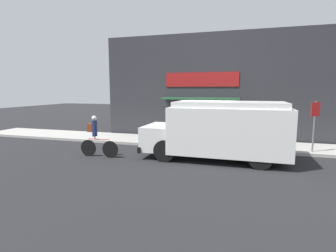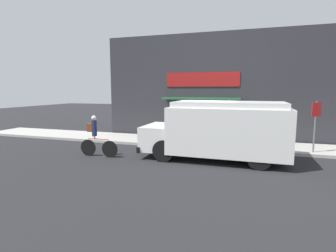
{
  "view_description": "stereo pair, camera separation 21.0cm",
  "coord_description": "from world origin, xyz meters",
  "px_view_note": "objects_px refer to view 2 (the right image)",
  "views": [
    {
      "loc": [
        1.66,
        -12.16,
        2.82
      ],
      "look_at": [
        -1.91,
        -0.2,
        1.1
      ],
      "focal_mm": 28.0,
      "sensor_mm": 36.0,
      "label": 1
    },
    {
      "loc": [
        1.86,
        -12.09,
        2.82
      ],
      "look_at": [
        -1.91,
        -0.2,
        1.1
      ],
      "focal_mm": 28.0,
      "sensor_mm": 36.0,
      "label": 2
    }
  ],
  "objects_px": {
    "stop_sign_post": "(316,118)",
    "trash_bin": "(223,133)",
    "cyclist": "(96,137)",
    "school_bus": "(220,130)"
  },
  "relations": [
    {
      "from": "stop_sign_post",
      "to": "cyclist",
      "type": "bearing_deg",
      "value": -161.26
    },
    {
      "from": "school_bus",
      "to": "stop_sign_post",
      "type": "height_order",
      "value": "school_bus"
    },
    {
      "from": "stop_sign_post",
      "to": "trash_bin",
      "type": "bearing_deg",
      "value": 165.74
    },
    {
      "from": "school_bus",
      "to": "cyclist",
      "type": "height_order",
      "value": "school_bus"
    },
    {
      "from": "school_bus",
      "to": "trash_bin",
      "type": "xyz_separation_m",
      "value": [
        -0.17,
        2.95,
        -0.61
      ]
    },
    {
      "from": "school_bus",
      "to": "cyclist",
      "type": "xyz_separation_m",
      "value": [
        -5.06,
        -1.08,
        -0.41
      ]
    },
    {
      "from": "school_bus",
      "to": "trash_bin",
      "type": "relative_size",
      "value": 5.92
    },
    {
      "from": "trash_bin",
      "to": "cyclist",
      "type": "bearing_deg",
      "value": -140.47
    },
    {
      "from": "cyclist",
      "to": "stop_sign_post",
      "type": "relative_size",
      "value": 0.79
    },
    {
      "from": "cyclist",
      "to": "trash_bin",
      "type": "height_order",
      "value": "cyclist"
    }
  ]
}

